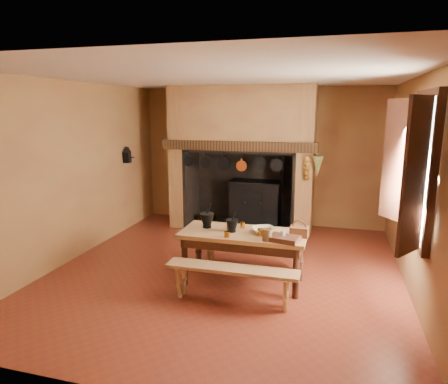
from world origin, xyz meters
name	(u,v)px	position (x,y,z in m)	size (l,w,h in m)	color
floor	(226,271)	(0.00, 0.00, 0.00)	(5.50, 5.50, 0.00)	maroon
ceiling	(226,76)	(0.00, 0.00, 2.80)	(5.50, 5.50, 0.00)	silver
back_wall	(261,157)	(0.00, 2.75, 1.40)	(5.00, 0.02, 2.80)	olive
wall_left	(74,171)	(-2.50, 0.00, 1.40)	(0.02, 5.50, 2.80)	olive
wall_right	(418,188)	(2.50, 0.00, 1.40)	(0.02, 5.50, 2.80)	olive
wall_front	(132,237)	(0.00, -2.75, 1.40)	(5.00, 0.02, 2.80)	olive
chimney_breast	(243,138)	(-0.30, 2.31, 1.81)	(2.95, 0.96, 2.80)	olive
iron_range	(256,203)	(-0.04, 2.45, 0.48)	(1.12, 0.55, 1.60)	black
hearth_pans	(206,220)	(-1.05, 2.22, 0.09)	(0.51, 0.62, 0.20)	#B17B28
hanging_pans	(234,164)	(-0.34, 1.81, 1.36)	(1.92, 0.29, 0.27)	black
onion_string	(307,168)	(1.00, 1.79, 1.33)	(0.12, 0.10, 0.46)	#A1681D
herb_bunch	(317,166)	(1.18, 1.79, 1.38)	(0.20, 0.20, 0.35)	#606731
window	(413,168)	(2.35, -0.40, 1.70)	(0.39, 1.75, 1.76)	white
wall_coffee_mill	(127,154)	(-2.42, 1.55, 1.52)	(0.23, 0.16, 0.31)	black
work_table	(243,240)	(0.33, -0.32, 0.62)	(1.69, 0.75, 0.73)	#A9804D
bench_front	(232,276)	(0.33, -0.93, 0.35)	(1.65, 0.29, 0.46)	#A9804D
bench_back	(252,246)	(0.33, 0.26, 0.34)	(1.60, 0.28, 0.45)	#A9804D
mortar_large	(207,220)	(-0.21, -0.25, 0.85)	(0.21, 0.21, 0.35)	black
mortar_small	(232,225)	(0.18, -0.35, 0.83)	(0.17, 0.17, 0.29)	black
coffee_grinder	(231,225)	(0.15, -0.27, 0.80)	(0.16, 0.14, 0.17)	#361A11
brass_mug_a	(227,235)	(0.18, -0.61, 0.77)	(0.07, 0.07, 0.08)	#B17B28
brass_mug_b	(242,225)	(0.27, -0.13, 0.77)	(0.07, 0.07, 0.08)	#B17B28
mixing_bowl	(263,230)	(0.60, -0.29, 0.77)	(0.31, 0.31, 0.08)	beige
stoneware_crock	(267,235)	(0.70, -0.59, 0.81)	(0.12, 0.12, 0.16)	#523A1E
glass_jar	(283,235)	(0.89, -0.52, 0.80)	(0.07, 0.07, 0.13)	beige
wicker_basket	(299,231)	(1.07, -0.31, 0.80)	(0.24, 0.18, 0.22)	#552C19
wooden_tray	(284,239)	(0.91, -0.55, 0.76)	(0.37, 0.26, 0.06)	#361A11
brass_cup	(261,232)	(0.59, -0.41, 0.78)	(0.12, 0.12, 0.09)	#B17B28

